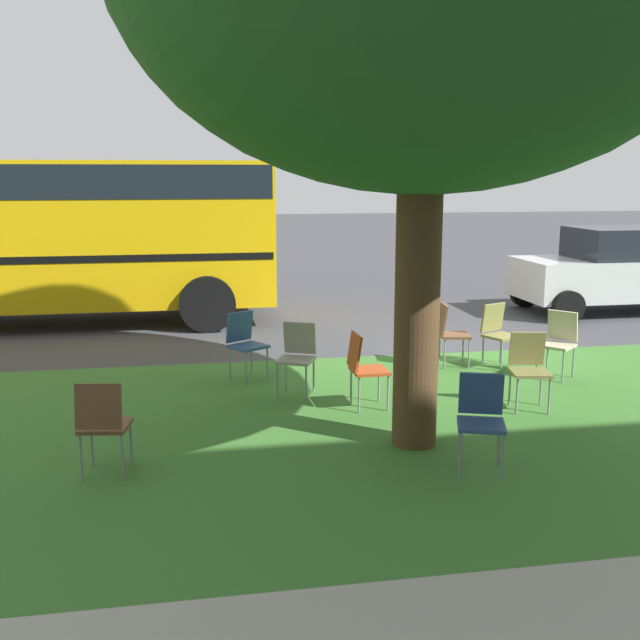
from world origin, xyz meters
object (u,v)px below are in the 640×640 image
object	(u,v)px
chair_1	(449,330)
chair_4	(103,420)
chair_2	(245,340)
chair_5	(363,364)
parked_car	(616,270)
chair_3	(559,339)
chair_6	(297,353)
chair_0	(481,414)
chair_8	(529,364)
chair_7	(498,330)

from	to	relation	value
chair_1	chair_4	xyz separation A→B (m)	(4.35, 3.15, 0.00)
chair_2	chair_5	xyz separation A→B (m)	(-1.24, 1.52, 0.00)
chair_4	parked_car	world-z (taller)	parked_car
chair_3	chair_6	xyz separation A→B (m)	(3.51, 0.15, 0.00)
chair_0	chair_2	world-z (taller)	same
chair_2	chair_8	world-z (taller)	same
chair_0	chair_5	size ratio (longest dim) A/B	1.00
chair_0	chair_6	world-z (taller)	same
chair_6	parked_car	size ratio (longest dim) A/B	0.24
chair_7	parked_car	bearing A→B (deg)	-138.36
chair_1	chair_2	size ratio (longest dim) A/B	1.00
chair_0	chair_2	size ratio (longest dim) A/B	1.00
chair_6	chair_7	world-z (taller)	same
chair_3	parked_car	distance (m)	5.38
chair_3	chair_5	bearing A→B (deg)	16.62
chair_4	chair_3	bearing A→B (deg)	-157.17
chair_6	chair_8	xyz separation A→B (m)	(-2.52, 1.03, 0.00)
chair_0	chair_2	xyz separation A→B (m)	(1.87, -3.44, 0.00)
chair_1	chair_5	distance (m)	2.32
chair_5	chair_6	bearing A→B (deg)	-46.51
chair_2	parked_car	bearing A→B (deg)	-154.87
chair_7	chair_2	bearing A→B (deg)	0.08
chair_5	chair_8	bearing A→B (deg)	169.75
chair_3	parked_car	bearing A→B (deg)	-129.00
chair_6	chair_8	size ratio (longest dim) A/B	1.00
chair_4	parked_car	bearing A→B (deg)	-143.94
chair_3	chair_6	world-z (taller)	same
chair_0	chair_7	distance (m)	3.83
chair_0	parked_car	xyz separation A→B (m)	(-5.60, -6.94, 0.32)
chair_0	chair_6	distance (m)	2.92
chair_0	chair_4	size ratio (longest dim) A/B	1.00
chair_6	chair_8	bearing A→B (deg)	157.70
chair_2	chair_6	distance (m)	1.00
chair_4	chair_7	bearing A→B (deg)	-148.95
chair_6	chair_8	world-z (taller)	same
chair_1	chair_7	world-z (taller)	same
chair_5	chair_7	world-z (taller)	same
chair_6	chair_3	bearing A→B (deg)	-177.50
chair_0	chair_3	distance (m)	3.55
chair_1	chair_0	bearing A→B (deg)	74.42
chair_2	chair_8	bearing A→B (deg)	149.05
chair_1	chair_6	bearing A→B (deg)	22.61
chair_2	chair_4	distance (m)	3.36
chair_3	chair_4	xyz separation A→B (m)	(5.57, 2.35, 0.00)
chair_0	chair_1	bearing A→B (deg)	-105.58
chair_4	chair_2	bearing A→B (deg)	-116.22
chair_5	chair_6	xyz separation A→B (m)	(0.66, -0.70, 0.00)
chair_8	chair_1	bearing A→B (deg)	-83.43
chair_7	chair_5	bearing A→B (deg)	33.59
chair_0	chair_2	bearing A→B (deg)	-61.47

